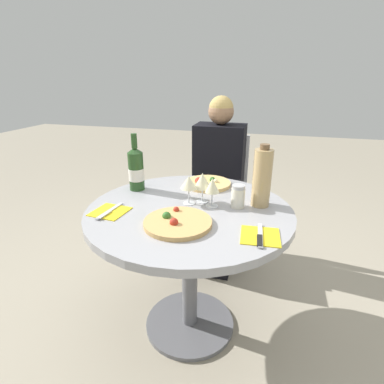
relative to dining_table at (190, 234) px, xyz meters
The scene contains 14 objects.
ground_plane 0.58m from the dining_table, ahead, with size 12.00×12.00×0.00m, color #9E937F.
dining_table is the anchor object (origin of this frame).
chair_behind_diner 0.85m from the dining_table, 90.08° to the left, with size 0.38×0.38×0.90m.
seated_diner 0.69m from the dining_table, 90.10° to the left, with size 0.34×0.46×1.18m.
pizza_large 0.23m from the dining_table, 90.22° to the right, with size 0.29×0.29×0.05m.
pizza_small_far 0.36m from the dining_table, 88.06° to the left, with size 0.26×0.26×0.05m.
wine_bottle 0.46m from the dining_table, 154.81° to the left, with size 0.08×0.08×0.31m.
tall_carafe 0.44m from the dining_table, 20.59° to the left, with size 0.09×0.09×0.30m.
sugar_shaker 0.30m from the dining_table, 17.28° to the left, with size 0.06×0.06×0.11m.
wine_glass_front_right 0.27m from the dining_table, 25.57° to the left, with size 0.07×0.07×0.14m.
wine_glass_front_left 0.25m from the dining_table, 108.97° to the left, with size 0.08×0.08×0.14m.
wine_glass_center 0.27m from the dining_table, 64.76° to the left, with size 0.08×0.08×0.15m.
place_setting_left 0.40m from the dining_table, 156.77° to the right, with size 0.17×0.19×0.01m.
place_setting_right 0.42m from the dining_table, 29.33° to the right, with size 0.16×0.19×0.01m.
Camera 1 is at (0.35, -1.24, 1.30)m, focal length 28.00 mm.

